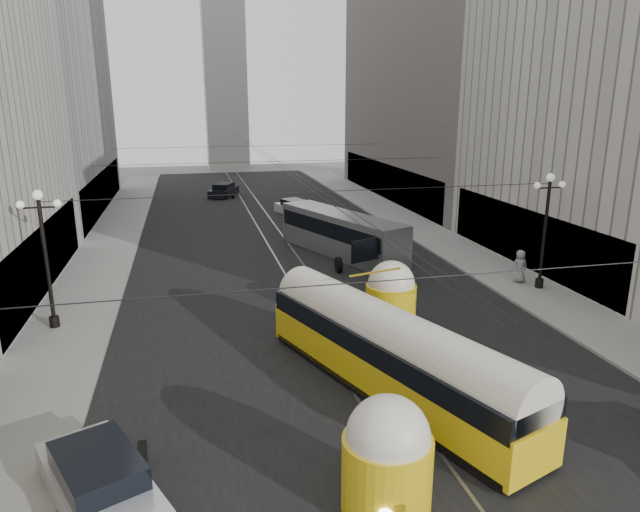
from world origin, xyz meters
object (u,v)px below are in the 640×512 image
city_bus (341,232)px  pedestrian_sidewalk_right (520,266)px  streetcar (390,352)px  sedan_silver (100,484)px

city_bus → pedestrian_sidewalk_right: (8.29, -8.51, -0.49)m
streetcar → city_bus: 18.90m
city_bus → streetcar: bearing=-99.9°
pedestrian_sidewalk_right → streetcar: bearing=43.4°
city_bus → sedan_silver: (-12.62, -22.73, -0.87)m
streetcar → city_bus: streetcar is taller
city_bus → sedan_silver: size_ratio=2.18×
city_bus → pedestrian_sidewalk_right: 11.89m
streetcar → city_bus: bearing=80.1°
city_bus → sedan_silver: bearing=-119.1°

